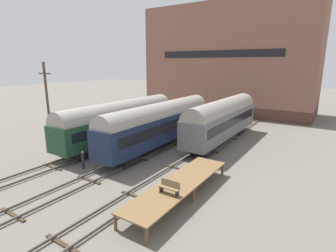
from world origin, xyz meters
The scene contains 12 objects.
ground_plane centered at (0.00, 0.00, 0.00)m, with size 200.00×200.00×0.00m, color #6B665B.
track_left centered at (-4.95, 0.00, 0.14)m, with size 2.60×60.00×0.26m.
track_middle centered at (0.00, 0.00, 0.14)m, with size 2.60×60.00×0.26m.
track_right centered at (4.95, 0.00, 0.14)m, with size 2.60×60.00×0.26m.
train_car_green centered at (-4.95, 6.12, 2.85)m, with size 3.02×17.18×5.03m.
train_car_navy centered at (0.00, 7.18, 2.93)m, with size 2.87×17.77×5.12m.
train_car_grey centered at (4.95, 12.91, 2.96)m, with size 2.92×15.85×5.20m.
station_platform centered at (7.53, -1.30, 1.01)m, with size 2.53×10.80×1.10m.
bench centered at (7.80, -3.02, 1.59)m, with size 1.40×0.40×0.91m.
person_worker centered at (-2.37, -1.58, 1.00)m, with size 0.32×0.32×1.66m.
utility_pole centered at (-8.45, -0.59, 4.87)m, with size 1.80×0.24×9.41m.
warehouse_building centered at (-2.48, 33.92, 9.88)m, with size 31.44×11.26×19.77m.
Camera 1 is at (16.09, -15.92, 9.24)m, focal length 28.00 mm.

